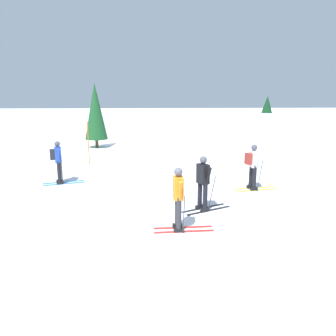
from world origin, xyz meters
The scene contains 9 objects.
ground_plane centered at (0.00, 0.00, 0.00)m, with size 120.00×120.00×0.00m, color white.
far_snow_ridge centered at (0.00, 21.55, 0.91)m, with size 80.00×7.88×1.81m, color white.
skier_black centered at (1.19, 2.61, 0.92)m, with size 1.59×1.07×1.71m.
skier_orange centered at (0.33, 1.11, 0.92)m, with size 1.62×1.00×1.71m.
skier_white centered at (3.34, 4.78, 0.96)m, with size 1.64×0.99×1.71m.
skier_blue centered at (-4.08, 5.94, 0.95)m, with size 1.64×0.96×1.71m.
trail_marker_pole centered at (-3.56, 9.68, 1.06)m, with size 0.05×0.05×2.11m, color #C65614.
conifer_far_left centered at (8.65, 19.75, 1.95)m, with size 1.48×1.48×3.15m.
conifer_far_right centered at (-3.96, 14.64, 2.30)m, with size 1.42×1.42×4.07m.
Camera 1 is at (-0.30, -7.50, 3.69)m, focal length 36.96 mm.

